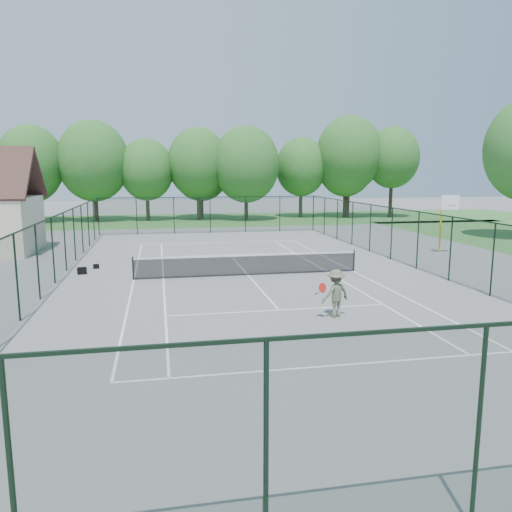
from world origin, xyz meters
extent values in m
plane|color=gray|center=(0.00, 0.00, 0.00)|extent=(140.00, 140.00, 0.00)
cube|color=#427C35|center=(0.00, 30.00, 0.01)|extent=(80.00, 16.00, 0.01)
cube|color=white|center=(0.00, 11.88, 0.00)|extent=(10.97, 0.08, 0.01)
cube|color=white|center=(0.00, -11.88, 0.00)|extent=(10.97, 0.08, 0.01)
cube|color=white|center=(0.00, 6.40, 0.00)|extent=(8.23, 0.08, 0.01)
cube|color=white|center=(0.00, -6.40, 0.00)|extent=(8.23, 0.08, 0.01)
cube|color=white|center=(5.49, 0.00, 0.00)|extent=(0.08, 23.77, 0.01)
cube|color=white|center=(-5.49, 0.00, 0.00)|extent=(0.08, 23.77, 0.01)
cube|color=white|center=(4.12, 0.00, 0.00)|extent=(0.08, 23.77, 0.01)
cube|color=white|center=(-4.12, 0.00, 0.00)|extent=(0.08, 23.77, 0.01)
cube|color=white|center=(0.00, 0.00, 0.00)|extent=(0.08, 12.80, 0.01)
cylinder|color=black|center=(-5.50, 0.00, 0.55)|extent=(0.08, 0.08, 1.10)
cylinder|color=black|center=(5.50, 0.00, 0.55)|extent=(0.08, 0.08, 1.10)
cube|color=black|center=(0.00, 0.00, 0.50)|extent=(11.00, 0.02, 0.96)
cube|color=white|center=(0.00, 0.00, 1.00)|extent=(11.00, 0.05, 0.07)
cube|color=#183620|center=(0.00, 18.00, 1.50)|extent=(18.00, 0.02, 3.00)
cube|color=#183620|center=(0.00, -18.00, 1.50)|extent=(18.00, 0.02, 3.00)
cube|color=#183620|center=(9.00, 0.00, 1.50)|extent=(0.02, 36.00, 3.00)
cube|color=#183620|center=(-9.00, 0.00, 1.50)|extent=(0.02, 36.00, 3.00)
cube|color=black|center=(0.00, 18.00, 3.00)|extent=(18.00, 0.05, 0.05)
cube|color=black|center=(0.00, -18.00, 3.00)|extent=(18.00, 0.05, 0.05)
cube|color=black|center=(9.00, 0.00, 3.00)|extent=(0.05, 36.00, 0.05)
cube|color=black|center=(-9.00, 0.00, 3.00)|extent=(0.05, 36.00, 0.05)
cylinder|color=#3B271D|center=(-16.50, 30.00, 2.10)|extent=(0.40, 0.40, 4.20)
ellipsoid|color=#38772E|center=(-16.50, 30.00, 6.00)|extent=(6.40, 6.40, 7.40)
cylinder|color=#3B271D|center=(0.00, 30.00, 2.10)|extent=(0.40, 0.40, 4.20)
ellipsoid|color=#38772E|center=(0.00, 30.00, 6.00)|extent=(6.40, 6.40, 7.40)
cylinder|color=#3B271D|center=(16.50, 30.00, 2.10)|extent=(0.40, 0.40, 4.20)
ellipsoid|color=#38772E|center=(16.50, 30.00, 6.00)|extent=(6.40, 6.40, 7.40)
cylinder|color=gold|center=(13.27, 4.93, 1.75)|extent=(0.12, 0.12, 3.50)
cube|color=gold|center=(13.27, 4.48, 3.35)|extent=(0.08, 0.90, 0.08)
cube|color=white|center=(13.27, 4.03, 3.20)|extent=(1.20, 0.05, 0.90)
torus|color=#C65218|center=(13.27, 3.80, 3.05)|extent=(0.48, 0.48, 0.02)
cube|color=black|center=(-8.08, 1.90, 0.17)|extent=(0.49, 0.38, 0.35)
cube|color=black|center=(-7.56, 3.29, 0.12)|extent=(0.33, 0.22, 0.24)
imported|color=#5C6247|center=(1.74, -7.59, 0.84)|extent=(1.24, 0.95, 1.69)
sphere|color=#ADC828|center=(2.68, -7.19, 1.00)|extent=(0.07, 0.07, 0.07)
camera|label=1|loc=(-4.24, -23.67, 5.00)|focal=35.00mm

